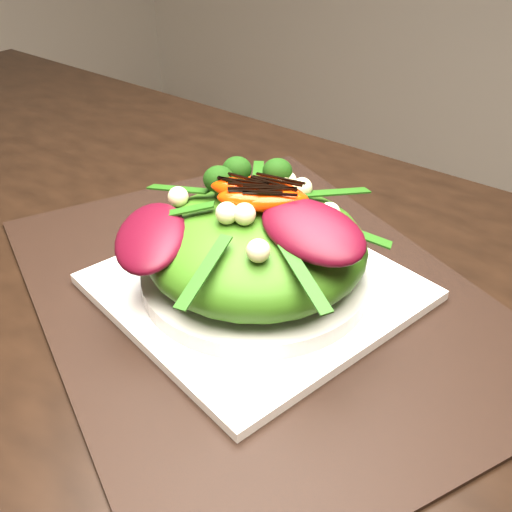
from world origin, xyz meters
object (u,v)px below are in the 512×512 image
Objects in this scene: placemat at (256,293)px; orange_segment at (261,197)px; lettuce_mound at (256,246)px; dining_table at (70,275)px; salad_bowl at (256,276)px; plate_base at (256,287)px.

placemat is 7.68× the size of orange_segment.
lettuce_mound is 3.09× the size of orange_segment.
lettuce_mound reaches higher than placemat.
dining_table is 0.22m from lettuce_mound.
dining_table is 0.22m from salad_bowl.
placemat is at bearing -81.83° from orange_segment.
plate_base is at bearing -45.00° from placemat.
dining_table is 7.33× the size of salad_bowl.
dining_table reaches higher than lettuce_mound.
dining_table is 7.71× the size of lettuce_mound.
lettuce_mound is (0.00, -0.00, 0.05)m from placemat.
orange_segment reaches higher than placemat.
salad_bowl is 1.05× the size of lettuce_mound.
orange_segment reaches higher than salad_bowl.
orange_segment is at bearing 98.17° from salad_bowl.
dining_table is 0.25m from orange_segment.
dining_table reaches higher than plate_base.
orange_segment is at bearing 98.17° from lettuce_mound.
lettuce_mound is at bearing -90.00° from salad_bowl.
placemat is at bearing 153.43° from lettuce_mound.
lettuce_mound is (0.00, 0.00, 0.05)m from plate_base.
placemat is 2.36× the size of salad_bowl.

